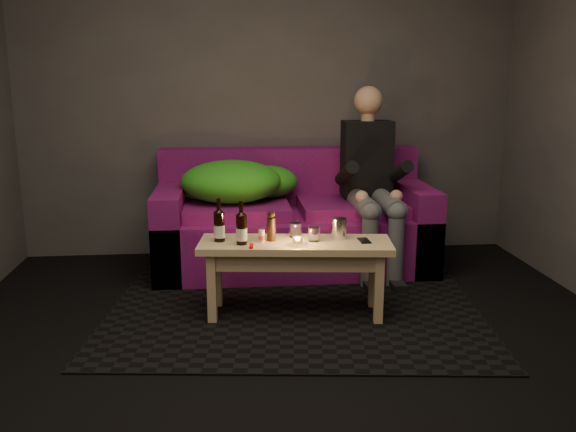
# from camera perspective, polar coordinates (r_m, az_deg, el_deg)

# --- Properties ---
(floor) EXTENTS (4.50, 4.50, 0.00)m
(floor) POSITION_cam_1_polar(r_m,az_deg,el_deg) (3.12, 1.27, -14.81)
(floor) COLOR black
(floor) RESTS_ON ground
(room) EXTENTS (4.50, 4.50, 4.50)m
(room) POSITION_cam_1_polar(r_m,az_deg,el_deg) (3.23, 0.39, 16.36)
(room) COLOR silver
(room) RESTS_ON ground
(rug) EXTENTS (2.50, 1.94, 0.01)m
(rug) POSITION_cam_1_polar(r_m,az_deg,el_deg) (3.89, 0.59, -8.89)
(rug) COLOR black
(rug) RESTS_ON floor
(sofa) EXTENTS (2.06, 0.93, 0.89)m
(sofa) POSITION_cam_1_polar(r_m,az_deg,el_deg) (4.72, 0.47, -0.87)
(sofa) COLOR #640D59
(sofa) RESTS_ON floor
(green_blanket) EXTENTS (0.91, 0.62, 0.31)m
(green_blanket) POSITION_cam_1_polar(r_m,az_deg,el_deg) (4.62, -4.78, 3.17)
(green_blanket) COLOR green
(green_blanket) RESTS_ON sofa
(person) EXTENTS (0.37, 0.86, 1.38)m
(person) POSITION_cam_1_polar(r_m,az_deg,el_deg) (4.57, 7.80, 3.58)
(person) COLOR black
(person) RESTS_ON sofa
(coffee_table) EXTENTS (1.20, 0.50, 0.48)m
(coffee_table) POSITION_cam_1_polar(r_m,az_deg,el_deg) (3.71, 0.69, -3.65)
(coffee_table) COLOR #EAC989
(coffee_table) RESTS_ON rug
(beer_bottle_a) EXTENTS (0.07, 0.07, 0.26)m
(beer_bottle_a) POSITION_cam_1_polar(r_m,az_deg,el_deg) (3.69, -6.46, -0.89)
(beer_bottle_a) COLOR black
(beer_bottle_a) RESTS_ON coffee_table
(beer_bottle_b) EXTENTS (0.07, 0.07, 0.26)m
(beer_bottle_b) POSITION_cam_1_polar(r_m,az_deg,el_deg) (3.61, -4.37, -1.17)
(beer_bottle_b) COLOR black
(beer_bottle_b) RESTS_ON coffee_table
(salt_shaker) EXTENTS (0.04, 0.04, 0.08)m
(salt_shaker) POSITION_cam_1_polar(r_m,az_deg,el_deg) (3.67, -2.47, -1.87)
(salt_shaker) COLOR silver
(salt_shaker) RESTS_ON coffee_table
(pepper_mill) EXTENTS (0.06, 0.06, 0.14)m
(pepper_mill) POSITION_cam_1_polar(r_m,az_deg,el_deg) (3.69, -1.58, -1.26)
(pepper_mill) COLOR black
(pepper_mill) RESTS_ON coffee_table
(tumbler_back) EXTENTS (0.10, 0.10, 0.09)m
(tumbler_back) POSITION_cam_1_polar(r_m,az_deg,el_deg) (3.78, 0.71, -1.31)
(tumbler_back) COLOR white
(tumbler_back) RESTS_ON coffee_table
(tealight) EXTENTS (0.06, 0.06, 0.04)m
(tealight) POSITION_cam_1_polar(r_m,az_deg,el_deg) (3.62, 0.91, -2.33)
(tealight) COLOR white
(tealight) RESTS_ON coffee_table
(tumbler_front) EXTENTS (0.07, 0.07, 0.09)m
(tumbler_front) POSITION_cam_1_polar(r_m,az_deg,el_deg) (3.68, 2.44, -1.73)
(tumbler_front) COLOR white
(tumbler_front) RESTS_ON coffee_table
(steel_cup) EXTENTS (0.11, 0.11, 0.13)m
(steel_cup) POSITION_cam_1_polar(r_m,az_deg,el_deg) (3.75, 4.78, -1.18)
(steel_cup) COLOR silver
(steel_cup) RESTS_ON coffee_table
(smartphone) EXTENTS (0.07, 0.13, 0.01)m
(smartphone) POSITION_cam_1_polar(r_m,az_deg,el_deg) (3.72, 7.14, -2.29)
(smartphone) COLOR black
(smartphone) RESTS_ON coffee_table
(red_lighter) EXTENTS (0.03, 0.08, 0.01)m
(red_lighter) POSITION_cam_1_polar(r_m,az_deg,el_deg) (3.57, -3.44, -2.83)
(red_lighter) COLOR red
(red_lighter) RESTS_ON coffee_table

